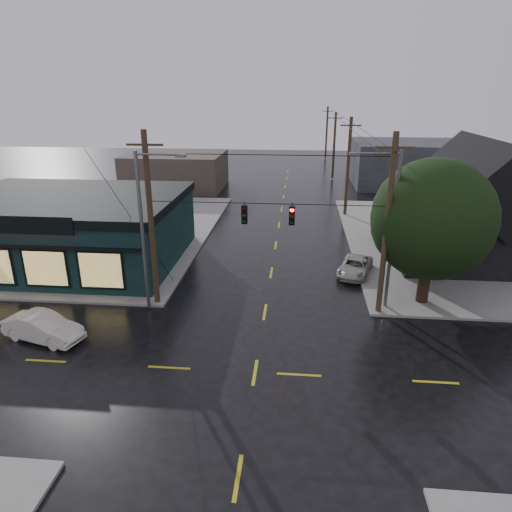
# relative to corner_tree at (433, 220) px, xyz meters

# --- Properties ---
(ground_plane) EXTENTS (160.00, 160.00, 0.00)m
(ground_plane) POSITION_rel_corner_tree_xyz_m (-9.30, -8.06, -5.21)
(ground_plane) COLOR black
(sidewalk_nw) EXTENTS (28.00, 28.00, 0.15)m
(sidewalk_nw) POSITION_rel_corner_tree_xyz_m (-29.30, 11.94, -5.13)
(sidewalk_nw) COLOR slate
(sidewalk_nw) RESTS_ON ground
(pizza_shop) EXTENTS (16.30, 12.34, 4.90)m
(pizza_shop) POSITION_rel_corner_tree_xyz_m (-24.30, 4.88, -2.65)
(pizza_shop) COLOR black
(pizza_shop) RESTS_ON ground
(ne_building) EXTENTS (12.60, 11.60, 8.75)m
(ne_building) POSITION_rel_corner_tree_xyz_m (5.70, 8.94, -0.73)
(ne_building) COLOR black
(ne_building) RESTS_ON ground
(corner_tree) EXTENTS (6.93, 6.93, 8.54)m
(corner_tree) POSITION_rel_corner_tree_xyz_m (0.00, 0.00, 0.00)
(corner_tree) COLOR black
(corner_tree) RESTS_ON ground
(utility_pole_nw) EXTENTS (2.00, 0.32, 10.15)m
(utility_pole_nw) POSITION_rel_corner_tree_xyz_m (-15.80, -1.56, -5.21)
(utility_pole_nw) COLOR #312515
(utility_pole_nw) RESTS_ON ground
(utility_pole_ne) EXTENTS (2.00, 0.32, 10.15)m
(utility_pole_ne) POSITION_rel_corner_tree_xyz_m (-2.80, -1.56, -5.21)
(utility_pole_ne) COLOR #312515
(utility_pole_ne) RESTS_ON ground
(utility_pole_far_a) EXTENTS (2.00, 0.32, 9.65)m
(utility_pole_far_a) POSITION_rel_corner_tree_xyz_m (-2.80, 19.94, -5.21)
(utility_pole_far_a) COLOR #312515
(utility_pole_far_a) RESTS_ON ground
(utility_pole_far_b) EXTENTS (2.00, 0.32, 9.15)m
(utility_pole_far_b) POSITION_rel_corner_tree_xyz_m (-2.80, 39.94, -5.21)
(utility_pole_far_b) COLOR #312515
(utility_pole_far_b) RESTS_ON ground
(utility_pole_far_c) EXTENTS (2.00, 0.32, 9.15)m
(utility_pole_far_c) POSITION_rel_corner_tree_xyz_m (-2.80, 59.94, -5.21)
(utility_pole_far_c) COLOR #312515
(utility_pole_far_c) RESTS_ON ground
(span_signal_assembly) EXTENTS (13.00, 0.48, 1.23)m
(span_signal_assembly) POSITION_rel_corner_tree_xyz_m (-9.20, -1.56, 0.49)
(span_signal_assembly) COLOR black
(span_signal_assembly) RESTS_ON ground
(streetlight_nw) EXTENTS (5.40, 0.30, 9.15)m
(streetlight_nw) POSITION_rel_corner_tree_xyz_m (-16.10, -2.26, -5.21)
(streetlight_nw) COLOR #5D6062
(streetlight_nw) RESTS_ON ground
(streetlight_ne) EXTENTS (5.40, 0.30, 9.15)m
(streetlight_ne) POSITION_rel_corner_tree_xyz_m (-2.30, -0.86, -5.21)
(streetlight_ne) COLOR #5D6062
(streetlight_ne) RESTS_ON ground
(bg_building_west) EXTENTS (12.00, 10.00, 4.40)m
(bg_building_west) POSITION_rel_corner_tree_xyz_m (-23.30, 31.94, -3.01)
(bg_building_west) COLOR #3F352E
(bg_building_west) RESTS_ON ground
(bg_building_east) EXTENTS (14.00, 12.00, 5.60)m
(bg_building_east) POSITION_rel_corner_tree_xyz_m (6.70, 36.94, -2.41)
(bg_building_east) COLOR #29292F
(bg_building_east) RESTS_ON ground
(sedan_cream) EXTENTS (4.49, 2.57, 1.40)m
(sedan_cream) POSITION_rel_corner_tree_xyz_m (-20.35, -6.18, -4.51)
(sedan_cream) COLOR beige
(sedan_cream) RESTS_ON ground
(suv_silver) EXTENTS (3.06, 4.56, 1.16)m
(suv_silver) POSITION_rel_corner_tree_xyz_m (-3.51, 4.17, -4.63)
(suv_silver) COLOR #A9A59C
(suv_silver) RESTS_ON ground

